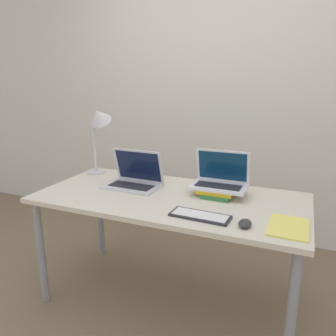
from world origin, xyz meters
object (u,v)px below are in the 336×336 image
Objects in this scene: wireless_keyboard at (200,216)px; notepad at (288,227)px; laptop_on_books at (220,179)px; mouse at (245,223)px; book_stack at (218,191)px; laptop_left at (134,179)px; desk_lamp at (98,123)px.

notepad is at bearing 5.38° from wireless_keyboard.
laptop_on_books reaches higher than mouse.
laptop_on_books is at bearing 89.65° from book_stack.
mouse is 0.21m from notepad.
notepad is at bearing -15.60° from laptop_left.
laptop_left reaches higher than notepad.
desk_lamp is (-0.37, 0.15, 0.35)m from laptop_left.
laptop_on_books is 0.41m from wireless_keyboard.
book_stack is 0.71× the size of laptop_on_books.
laptop_left is 1.08× the size of laptop_on_books.
notepad is at bearing -37.23° from book_stack.
book_stack reaches higher than notepad.
laptop_left is 1.35× the size of notepad.
desk_lamp reaches higher than notepad.
laptop_on_books reaches higher than laptop_left.
laptop_left is at bearing 156.68° from mouse.
laptop_on_books is 1.25× the size of notepad.
laptop_on_books is 1.06× the size of wireless_keyboard.
laptop_on_books is at bearing 140.52° from notepad.
laptop_left reaches higher than mouse.
wireless_keyboard is 0.44m from notepad.
notepad is (1.01, -0.28, -0.04)m from laptop_left.
laptop_left is 3.81× the size of mouse.
desk_lamp is (-1.18, 0.49, 0.38)m from mouse.
book_stack is at bearing 5.08° from laptop_left.
wireless_keyboard is at bearing 173.97° from mouse.
wireless_keyboard is at bearing -90.42° from book_stack.
desk_lamp reaches higher than mouse.
laptop_left is 0.53m from desk_lamp.
mouse is at bearing -6.03° from wireless_keyboard.
wireless_keyboard is (-0.00, -0.40, -0.09)m from laptop_on_books.
laptop_left is 0.69× the size of desk_lamp.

